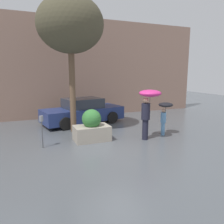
% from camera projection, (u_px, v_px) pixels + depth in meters
% --- Properties ---
extents(ground_plane, '(40.00, 40.00, 0.00)m').
position_uv_depth(ground_plane, '(108.00, 149.00, 7.93)').
color(ground_plane, '#51565B').
extents(building_facade, '(18.00, 0.30, 6.00)m').
position_uv_depth(building_facade, '(69.00, 68.00, 13.30)').
color(building_facade, '#8C6B5B').
rests_on(building_facade, ground).
extents(planter_box, '(1.42, 0.90, 1.29)m').
position_uv_depth(planter_box, '(92.00, 128.00, 8.88)').
color(planter_box, '#9E9384').
rests_on(planter_box, ground).
extents(person_adult, '(0.89, 0.89, 2.07)m').
position_uv_depth(person_adult, '(148.00, 103.00, 8.82)').
color(person_adult, '#1E1E2D').
rests_on(person_adult, ground).
extents(person_child, '(0.63, 0.63, 1.45)m').
position_uv_depth(person_child, '(165.00, 111.00, 9.56)').
color(person_child, '#669ED1').
rests_on(person_child, ground).
extents(parked_car_near, '(4.59, 2.53, 1.38)m').
position_uv_depth(parked_car_near, '(83.00, 112.00, 11.87)').
color(parked_car_near, navy).
rests_on(parked_car_near, ground).
extents(street_tree, '(2.94, 2.94, 6.06)m').
position_uv_depth(street_tree, '(70.00, 25.00, 9.52)').
color(street_tree, brown).
rests_on(street_tree, ground).
extents(parking_meter, '(0.14, 0.14, 1.21)m').
position_uv_depth(parking_meter, '(42.00, 125.00, 7.93)').
color(parking_meter, '#595B60').
rests_on(parking_meter, ground).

